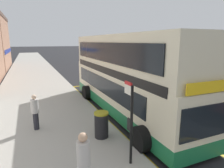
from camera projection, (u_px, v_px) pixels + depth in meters
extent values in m
plane|color=black|center=(71.00, 63.00, 36.91)|extent=(260.00, 260.00, 0.00)
cube|color=#A39E93|center=(31.00, 64.00, 34.18)|extent=(6.00, 76.00, 0.14)
cube|color=beige|center=(125.00, 89.00, 11.30)|extent=(2.50, 11.44, 2.30)
cube|color=beige|center=(125.00, 52.00, 10.85)|extent=(2.48, 11.21, 1.90)
cube|color=#196B3D|center=(124.00, 103.00, 11.48)|extent=(2.52, 11.46, 0.60)
cube|color=black|center=(125.00, 69.00, 11.05)|extent=(2.53, 10.53, 0.36)
cube|color=black|center=(102.00, 84.00, 11.10)|extent=(0.04, 9.15, 0.90)
cube|color=black|center=(104.00, 52.00, 10.34)|extent=(0.04, 10.07, 1.00)
cube|color=black|center=(208.00, 122.00, 6.10)|extent=(2.20, 0.04, 1.10)
cube|color=yellow|center=(212.00, 87.00, 5.86)|extent=(2.00, 0.04, 0.36)
cylinder|color=black|center=(142.00, 139.00, 7.27)|extent=(0.56, 1.00, 1.00)
cylinder|color=black|center=(196.00, 126.00, 8.31)|extent=(0.56, 1.00, 1.00)
cylinder|color=black|center=(87.00, 93.00, 13.78)|extent=(0.56, 1.00, 1.00)
cylinder|color=black|center=(121.00, 89.00, 14.82)|extent=(0.56, 1.00, 1.00)
cube|color=gold|center=(101.00, 114.00, 11.05)|extent=(0.16, 15.08, 0.01)
cube|color=gold|center=(141.00, 108.00, 12.08)|extent=(0.16, 15.08, 0.01)
cube|color=gold|center=(87.00, 85.00, 18.25)|extent=(2.80, 0.16, 0.01)
cylinder|color=black|center=(131.00, 126.00, 6.13)|extent=(0.09, 0.09, 2.62)
cube|color=silver|center=(128.00, 90.00, 6.11)|extent=(0.05, 0.42, 0.30)
cube|color=red|center=(128.00, 83.00, 6.07)|extent=(0.05, 0.42, 0.10)
cube|color=black|center=(130.00, 125.00, 6.22)|extent=(0.06, 0.28, 0.40)
cube|color=navy|center=(8.00, 51.00, 29.80)|extent=(0.08, 9.97, 0.56)
cube|color=slate|center=(140.00, 69.00, 23.92)|extent=(1.76, 4.20, 0.72)
cube|color=black|center=(140.00, 64.00, 23.69)|extent=(1.52, 1.90, 0.60)
cylinder|color=black|center=(128.00, 71.00, 24.80)|extent=(0.22, 0.60, 0.60)
cylinder|color=black|center=(141.00, 71.00, 25.53)|extent=(0.22, 0.60, 0.60)
cylinder|color=black|center=(139.00, 75.00, 22.47)|extent=(0.22, 0.60, 0.60)
cylinder|color=black|center=(152.00, 73.00, 23.19)|extent=(0.22, 0.60, 0.60)
cylinder|color=#B7B2AD|center=(83.00, 154.00, 4.77)|extent=(0.34, 0.34, 0.69)
sphere|color=tan|center=(83.00, 137.00, 4.68)|extent=(0.23, 0.23, 0.23)
cylinder|color=#26262D|center=(36.00, 121.00, 8.80)|extent=(0.24, 0.24, 0.79)
cylinder|color=#B7B2AD|center=(35.00, 106.00, 8.64)|extent=(0.34, 0.34, 0.63)
sphere|color=beige|center=(34.00, 97.00, 8.55)|extent=(0.21, 0.21, 0.21)
cylinder|color=black|center=(101.00, 126.00, 8.06)|extent=(0.57, 0.57, 1.01)
cylinder|color=#A5991E|center=(101.00, 113.00, 7.94)|extent=(0.60, 0.60, 0.08)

